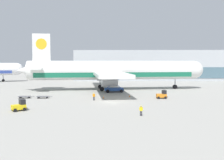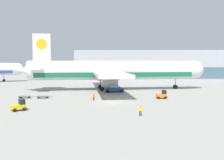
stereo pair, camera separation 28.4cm
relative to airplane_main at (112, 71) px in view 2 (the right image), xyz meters
name	(u,v)px [view 2 (the right image)]	position (x,y,z in m)	size (l,w,h in m)	color
ground_plane	(110,102)	(0.19, -24.36, -5.84)	(400.00, 400.00, 0.00)	#9E9B93
terminal_building	(170,65)	(27.00, 44.18, 1.15)	(90.00, 18.20, 14.00)	#B2B7BC
airplane_main	(112,71)	(0.00, 0.00, 0.00)	(57.85, 48.65, 17.00)	white
scissor_lift_loader	(114,86)	(0.76, -5.96, -3.98)	(5.58, 4.02, 4.77)	#284C99
baggage_tug_foreground	(19,106)	(-15.56, -33.92, -4.96)	(2.80, 2.65, 2.00)	yellow
baggage_tug_mid	(162,95)	(12.32, -18.53, -4.96)	(2.53, 1.77, 2.00)	orange
baggage_dolly_lead	(25,96)	(-20.37, -18.61, -5.45)	(3.76, 1.80, 0.48)	#56565B
baggage_dolly_second	(43,97)	(-16.03, -18.51, -5.45)	(3.76, 1.80, 0.48)	#56565B
ground_crew_near	(94,96)	(-3.55, -21.72, -4.82)	(0.56, 0.27, 1.74)	black
ground_crew_far	(140,110)	(5.50, -37.64, -4.86)	(0.57, 0.23, 1.68)	black
traffic_cone_near	(103,97)	(-1.55, -18.47, -5.53)	(0.40, 0.40, 0.63)	black
traffic_cone_far	(129,96)	(4.73, -16.47, -5.53)	(0.40, 0.40, 0.64)	black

